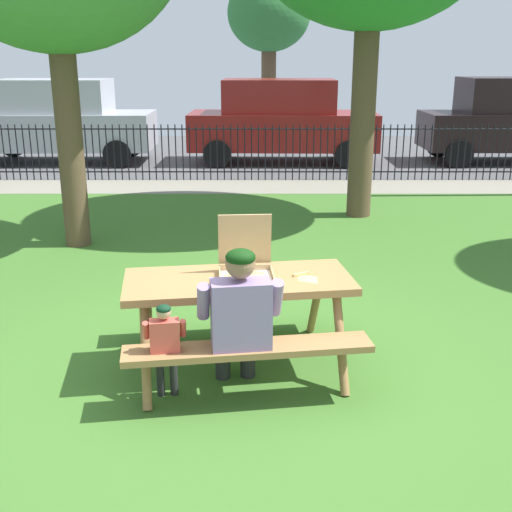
% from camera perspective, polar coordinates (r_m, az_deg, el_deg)
% --- Properties ---
extents(ground, '(28.00, 12.24, 0.02)m').
position_cam_1_polar(ground, '(7.33, -1.17, -2.11)').
color(ground, '#3E6D28').
extents(cobblestone_walkway, '(28.00, 1.40, 0.01)m').
position_cam_1_polar(cobblestone_walkway, '(12.57, -0.64, 6.23)').
color(cobblestone_walkway, gray).
extents(street_asphalt, '(28.00, 7.64, 0.01)m').
position_cam_1_polar(street_asphalt, '(17.02, -0.45, 9.20)').
color(street_asphalt, '#515154').
extents(picnic_table_foreground, '(1.99, 1.72, 0.79)m').
position_cam_1_polar(picnic_table_foreground, '(5.10, -1.48, -3.82)').
color(picnic_table_foreground, '#9D7143').
rests_on(picnic_table_foreground, ground).
extents(pizza_box_open, '(0.46, 0.51, 0.48)m').
position_cam_1_polar(pizza_box_open, '(5.03, -0.82, -0.92)').
color(pizza_box_open, tan).
rests_on(pizza_box_open, picnic_table_foreground).
extents(pizza_slice_on_table, '(0.22, 0.25, 0.02)m').
position_cam_1_polar(pizza_slice_on_table, '(5.05, 4.60, -1.90)').
color(pizza_slice_on_table, '#F9D676').
rests_on(pizza_slice_on_table, picnic_table_foreground).
extents(adult_at_table, '(0.63, 0.63, 1.19)m').
position_cam_1_polar(adult_at_table, '(4.61, -1.41, -5.40)').
color(adult_at_table, '#252525').
rests_on(adult_at_table, ground).
extents(child_at_table, '(0.31, 0.31, 0.81)m').
position_cam_1_polar(child_at_table, '(4.62, -8.06, -7.70)').
color(child_at_table, '#292929').
rests_on(child_at_table, ground).
extents(iron_fence_streetside, '(20.57, 0.03, 1.13)m').
position_cam_1_polar(iron_fence_streetside, '(13.16, -0.61, 9.31)').
color(iron_fence_streetside, black).
rests_on(iron_fence_streetside, ground).
extents(parked_car_far_left, '(4.43, 1.97, 1.94)m').
position_cam_1_polar(parked_car_far_left, '(16.10, -17.24, 11.59)').
color(parked_car_far_left, '#B2B4BF').
rests_on(parked_car_far_left, ground).
extents(parked_car_left, '(4.45, 2.01, 1.94)m').
position_cam_1_polar(parked_car_left, '(15.41, 2.42, 12.10)').
color(parked_car_left, maroon).
rests_on(parked_car_left, ground).
extents(parked_car_center, '(3.90, 1.84, 1.98)m').
position_cam_1_polar(parked_car_center, '(16.52, 21.71, 11.29)').
color(parked_car_center, black).
rests_on(parked_car_center, ground).
extents(far_tree_midleft, '(2.73, 2.73, 5.03)m').
position_cam_1_polar(far_tree_midleft, '(22.21, 1.28, 20.76)').
color(far_tree_midleft, brown).
rests_on(far_tree_midleft, ground).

